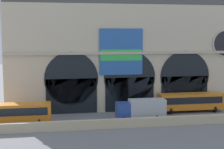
# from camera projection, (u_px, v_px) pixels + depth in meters

# --- Properties ---
(ground_plane) EXTENTS (200.00, 200.00, 0.00)m
(ground_plane) POSITION_uv_depth(u_px,v_px,m) (136.00, 118.00, 51.34)
(ground_plane) COLOR slate
(quay_parapet_wall) EXTENTS (90.00, 0.70, 1.30)m
(quay_parapet_wall) POSITION_uv_depth(u_px,v_px,m) (144.00, 122.00, 46.67)
(quay_parapet_wall) COLOR #BCAD8C
(quay_parapet_wall) RESTS_ON ground
(station_building) EXTENTS (40.85, 5.60, 22.28)m
(station_building) POSITION_uv_depth(u_px,v_px,m) (127.00, 47.00, 57.47)
(station_building) COLOR beige
(station_building) RESTS_ON ground
(bus_west) EXTENTS (11.00, 3.25, 3.10)m
(bus_west) POSITION_uv_depth(u_px,v_px,m) (12.00, 113.00, 47.35)
(bus_west) COLOR orange
(bus_west) RESTS_ON ground
(box_truck_center) EXTENTS (7.50, 2.91, 3.12)m
(box_truck_center) POSITION_uv_depth(u_px,v_px,m) (141.00, 109.00, 50.39)
(box_truck_center) COLOR #28479E
(box_truck_center) RESTS_ON ground
(bus_mideast) EXTENTS (11.00, 3.25, 3.10)m
(bus_mideast) POSITION_uv_depth(u_px,v_px,m) (191.00, 101.00, 55.56)
(bus_mideast) COLOR orange
(bus_mideast) RESTS_ON ground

